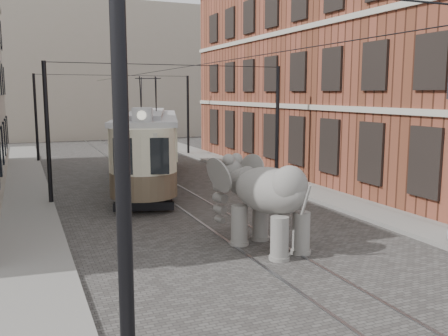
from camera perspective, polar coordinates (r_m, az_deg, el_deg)
name	(u,v)px	position (r m, az deg, el deg)	size (l,w,h in m)	color
ground	(229,227)	(17.48, 0.55, -6.86)	(120.00, 120.00, 0.00)	#484542
tram_rails	(229,226)	(17.48, 0.55, -6.83)	(1.54, 80.00, 0.02)	slate
sidewalk_right	(366,209)	(20.51, 16.21, -4.66)	(2.00, 60.00, 0.15)	slate
sidewalk_left	(32,247)	(16.15, -21.41, -8.52)	(2.00, 60.00, 0.15)	slate
brick_building	(340,71)	(30.20, 13.36, 10.95)	(8.00, 26.00, 12.00)	brown
distant_block	(83,72)	(55.92, -16.11, 10.73)	(28.00, 10.00, 14.00)	#9D9582
catenary	(180,132)	(21.53, -5.19, 4.16)	(11.00, 30.20, 6.00)	black
tram	(149,131)	(25.97, -8.70, 4.32)	(2.86, 13.87, 5.50)	beige
elephant	(270,204)	(14.78, 5.34, -4.22)	(2.51, 4.55, 2.79)	slate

